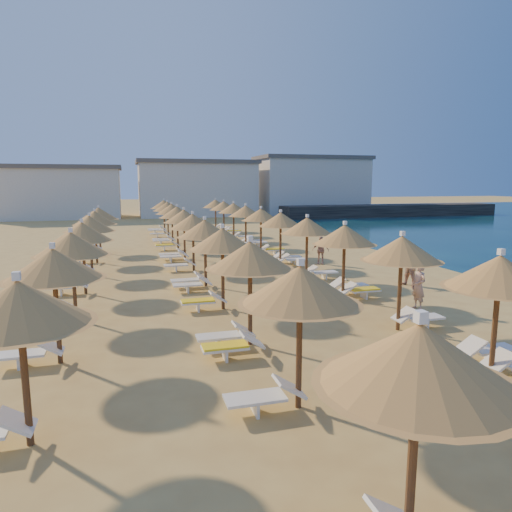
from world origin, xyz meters
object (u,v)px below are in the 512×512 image
object	(u,v)px
beachgoer_a	(419,286)
beachgoer_b	(410,265)
jetty	(391,210)
beachgoer_c	(321,250)
parasol_row_west	(198,226)
parasol_row_east	(293,223)

from	to	relation	value
beachgoer_a	beachgoer_b	bearing A→B (deg)	145.83
jetty	beachgoer_a	bearing A→B (deg)	-121.42
beachgoer_c	beachgoer_a	bearing A→B (deg)	-64.37
beachgoer_c	beachgoer_a	distance (m)	9.29
beachgoer_b	beachgoer_c	world-z (taller)	beachgoer_b
parasol_row_west	beachgoer_c	world-z (taller)	parasol_row_west
parasol_row_west	beachgoer_b	world-z (taller)	parasol_row_west
parasol_row_east	beachgoer_b	distance (m)	5.89
parasol_row_east	beachgoer_b	size ratio (longest dim) A/B	22.87
beachgoer_b	parasol_row_west	bearing A→B (deg)	-133.16
parasol_row_west	beachgoer_b	xyz separation A→B (m)	(8.43, -4.26, -1.50)
jetty	beachgoer_c	bearing A→B (deg)	-128.08
jetty	parasol_row_west	distance (m)	44.45
jetty	parasol_row_west	world-z (taller)	parasol_row_west
jetty	beachgoer_c	distance (m)	38.53
beachgoer_b	beachgoer_a	size ratio (longest dim) A/B	1.14
jetty	parasol_row_west	xyz separation A→B (m)	(-30.40, -32.38, 1.70)
jetty	parasol_row_east	xyz separation A→B (m)	(-25.74, -32.38, 1.70)
parasol_row_east	beachgoer_a	size ratio (longest dim) A/B	26.03
parasol_row_west	beachgoer_c	distance (m)	7.38
jetty	beachgoer_a	distance (m)	46.42
parasol_row_west	beachgoer_c	bearing A→B (deg)	14.52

